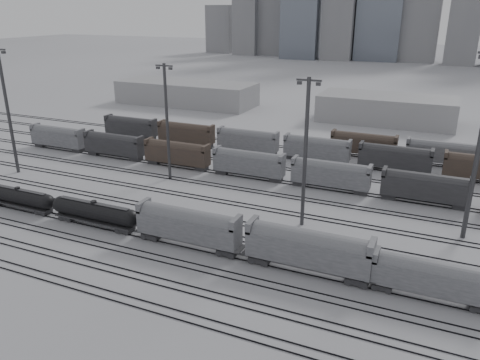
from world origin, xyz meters
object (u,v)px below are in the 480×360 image
at_px(hopper_car_b, 308,247).
at_px(hopper_car_c, 433,277).
at_px(light_mast_a, 7,108).
at_px(light_mast_c, 305,150).
at_px(tank_car_a, 19,197).
at_px(hopper_car_a, 188,224).
at_px(tank_car_b, 95,212).

distance_m(hopper_car_b, hopper_car_c, 15.22).
xyz_separation_m(light_mast_a, light_mast_c, (62.80, -0.32, -1.22)).
height_order(tank_car_a, light_mast_a, light_mast_a).
height_order(hopper_car_a, hopper_car_c, hopper_car_a).
height_order(hopper_car_c, light_mast_a, light_mast_a).
height_order(hopper_car_b, light_mast_a, light_mast_a).
bearing_deg(light_mast_c, tank_car_a, -163.68).
bearing_deg(hopper_car_c, light_mast_c, 145.66).
bearing_deg(hopper_car_c, tank_car_a, 180.00).
height_order(hopper_car_a, light_mast_a, light_mast_a).
distance_m(tank_car_a, hopper_car_a, 33.72).
bearing_deg(hopper_car_b, light_mast_a, 168.29).
distance_m(tank_car_a, hopper_car_b, 51.65).
xyz_separation_m(tank_car_a, light_mast_c, (46.79, 13.70, 10.29)).
bearing_deg(tank_car_a, hopper_car_c, 0.00).
relative_size(tank_car_a, hopper_car_b, 0.93).
bearing_deg(light_mast_c, hopper_car_c, -34.34).
height_order(tank_car_b, light_mast_c, light_mast_c).
distance_m(tank_car_a, light_mast_c, 49.82).
bearing_deg(tank_car_b, light_mast_a, 156.71).
bearing_deg(light_mast_a, light_mast_c, -0.29).
relative_size(tank_car_b, light_mast_c, 0.70).
relative_size(tank_car_b, hopper_car_c, 1.18).
bearing_deg(hopper_car_a, tank_car_b, -180.00).
distance_m(hopper_car_c, light_mast_a, 84.70).
bearing_deg(hopper_car_b, tank_car_b, -180.00).
bearing_deg(hopper_car_b, tank_car_a, 180.00).
distance_m(tank_car_b, light_mast_c, 34.71).
height_order(tank_car_b, hopper_car_b, hopper_car_b).
xyz_separation_m(hopper_car_b, hopper_car_c, (15.21, 0.00, -0.60)).
bearing_deg(light_mast_a, tank_car_a, -41.20).
bearing_deg(tank_car_a, light_mast_a, 138.80).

